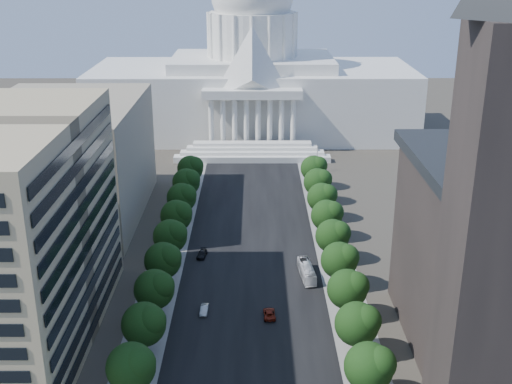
{
  "coord_description": "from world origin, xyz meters",
  "views": [
    {
      "loc": [
        0.69,
        -57.63,
        64.67
      ],
      "look_at": [
        1.06,
        72.32,
        16.49
      ],
      "focal_mm": 45.0,
      "sensor_mm": 36.0,
      "label": 1
    }
  ],
  "objects_px": {
    "car_red": "(269,314)",
    "city_bus": "(307,271)",
    "car_silver": "(204,310)",
    "car_dark_b": "(202,254)"
  },
  "relations": [
    {
      "from": "car_silver",
      "to": "car_red",
      "type": "relative_size",
      "value": 0.85
    },
    {
      "from": "car_red",
      "to": "city_bus",
      "type": "relative_size",
      "value": 0.46
    },
    {
      "from": "car_silver",
      "to": "city_bus",
      "type": "distance_m",
      "value": 25.32
    },
    {
      "from": "car_dark_b",
      "to": "city_bus",
      "type": "relative_size",
      "value": 0.44
    },
    {
      "from": "car_silver",
      "to": "car_dark_b",
      "type": "height_order",
      "value": "same"
    },
    {
      "from": "car_silver",
      "to": "car_red",
      "type": "height_order",
      "value": "car_silver"
    },
    {
      "from": "car_silver",
      "to": "city_bus",
      "type": "xyz_separation_m",
      "value": [
        20.79,
        14.43,
        0.77
      ]
    },
    {
      "from": "car_silver",
      "to": "city_bus",
      "type": "bearing_deg",
      "value": 37.33
    },
    {
      "from": "car_silver",
      "to": "city_bus",
      "type": "relative_size",
      "value": 0.39
    },
    {
      "from": "car_red",
      "to": "car_dark_b",
      "type": "bearing_deg",
      "value": -62.58
    }
  ]
}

